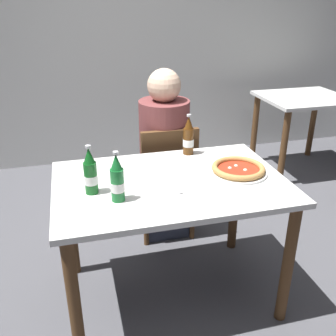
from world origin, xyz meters
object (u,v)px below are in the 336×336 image
object	(u,v)px
beer_bottle_right	(117,180)
diner_seated	(164,159)
napkin_with_cutlery	(169,186)
chair_behind_table	(166,175)
dining_table_background	(303,113)
beer_bottle_center	(90,173)
dining_table_main	(170,200)
beer_bottle_left	(188,138)
pizza_margherita_near	(238,169)

from	to	relation	value
beer_bottle_right	diner_seated	bearing A→B (deg)	62.13
napkin_with_cutlery	chair_behind_table	bearing A→B (deg)	76.92
dining_table_background	beer_bottle_center	distance (m)	2.57
dining_table_main	diner_seated	world-z (taller)	diner_seated
diner_seated	dining_table_background	bearing A→B (deg)	25.77
chair_behind_table	beer_bottle_left	world-z (taller)	beer_bottle_left
dining_table_background	diner_seated	bearing A→B (deg)	-154.23
dining_table_main	beer_bottle_center	distance (m)	0.46
chair_behind_table	diner_seated	bearing A→B (deg)	-90.20
dining_table_background	beer_bottle_left	bearing A→B (deg)	-144.10
beer_bottle_right	napkin_with_cutlery	world-z (taller)	beer_bottle_right
beer_bottle_left	beer_bottle_right	bearing A→B (deg)	-136.21
diner_seated	beer_bottle_right	distance (m)	0.94
beer_bottle_center	napkin_with_cutlery	xyz separation A→B (m)	(0.38, -0.03, -0.10)
pizza_margherita_near	dining_table_main	bearing A→B (deg)	-180.00
pizza_margherita_near	beer_bottle_center	world-z (taller)	beer_bottle_center
beer_bottle_left	chair_behind_table	bearing A→B (deg)	103.76
dining_table_main	pizza_margherita_near	distance (m)	0.40
dining_table_main	beer_bottle_left	size ratio (longest dim) A/B	4.86
beer_bottle_center	napkin_with_cutlery	world-z (taller)	beer_bottle_center
dining_table_background	pizza_margherita_near	world-z (taller)	pizza_margherita_near
beer_bottle_left	pizza_margherita_near	bearing A→B (deg)	-61.26
dining_table_background	napkin_with_cutlery	size ratio (longest dim) A/B	4.22
beer_bottle_right	dining_table_background	bearing A→B (deg)	38.01
pizza_margherita_near	beer_bottle_right	bearing A→B (deg)	-168.36
chair_behind_table	dining_table_background	xyz separation A→B (m)	(1.57, 0.81, 0.11)
diner_seated	beer_bottle_left	xyz separation A→B (m)	(0.07, -0.33, 0.27)
dining_table_main	diner_seated	xyz separation A→B (m)	(0.13, 0.66, -0.05)
dining_table_main	dining_table_background	bearing A→B (deg)	39.83
beer_bottle_left	beer_bottle_center	size ratio (longest dim) A/B	1.00
dining_table_background	pizza_margherita_near	bearing A→B (deg)	-132.93
chair_behind_table	dining_table_background	world-z (taller)	chair_behind_table
beer_bottle_left	napkin_with_cutlery	xyz separation A→B (m)	(-0.22, -0.40, -0.10)
chair_behind_table	beer_bottle_left	xyz separation A→B (m)	(0.07, -0.28, 0.37)
pizza_margherita_near	beer_bottle_right	distance (m)	0.69
dining_table_background	pizza_margherita_near	size ratio (longest dim) A/B	2.56
chair_behind_table	diner_seated	distance (m)	0.11
dining_table_main	beer_bottle_left	xyz separation A→B (m)	(0.20, 0.33, 0.22)
beer_bottle_center	dining_table_main	bearing A→B (deg)	4.41
dining_table_background	beer_bottle_center	bearing A→B (deg)	-145.46
pizza_margherita_near	chair_behind_table	bearing A→B (deg)	112.28
beer_bottle_left	napkin_with_cutlery	bearing A→B (deg)	-119.60
dining_table_background	dining_table_main	bearing A→B (deg)	-140.17
dining_table_background	beer_bottle_center	world-z (taller)	beer_bottle_center
diner_seated	beer_bottle_center	bearing A→B (deg)	-127.81
dining_table_main	beer_bottle_left	bearing A→B (deg)	58.98
dining_table_background	pizza_margherita_near	distance (m)	1.94
beer_bottle_right	pizza_margherita_near	bearing A→B (deg)	11.64
beer_bottle_center	beer_bottle_right	size ratio (longest dim) A/B	1.00
dining_table_main	pizza_margherita_near	bearing A→B (deg)	0.00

